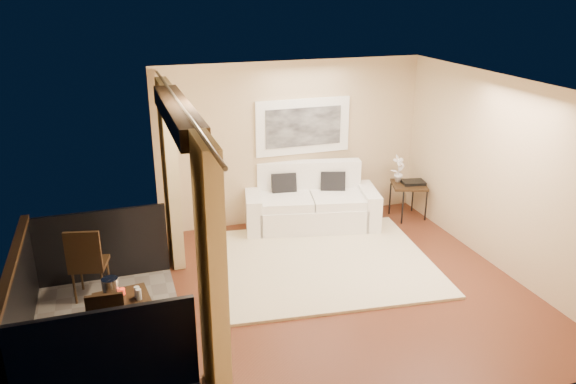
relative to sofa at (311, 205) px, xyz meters
name	(u,v)px	position (x,y,z in m)	size (l,w,h in m)	color
floor	(349,287)	(-0.21, -2.10, -0.37)	(5.00, 5.00, 0.00)	#5C2D1B
room_shell	(178,113)	(-2.34, -2.10, 2.15)	(5.00, 6.40, 5.00)	white
balcony	(90,318)	(-3.51, -2.10, -0.19)	(1.81, 2.60, 1.17)	#605B56
curtains	(187,214)	(-2.32, -2.10, 0.97)	(0.16, 4.80, 2.64)	tan
artwork	(303,127)	(-0.02, 0.37, 1.25)	(1.62, 0.07, 0.92)	white
rug	(323,262)	(-0.30, -1.36, -0.35)	(3.08, 2.69, 0.04)	beige
sofa	(311,205)	(0.00, 0.00, 0.00)	(2.31, 1.36, 1.04)	white
side_table	(409,187)	(1.72, -0.20, 0.19)	(0.71, 0.71, 0.61)	black
tray	(413,182)	(1.79, -0.21, 0.27)	(0.38, 0.28, 0.05)	black
orchid	(399,169)	(1.59, -0.04, 0.48)	(0.25, 0.17, 0.47)	white
bistro_table	(123,307)	(-3.12, -2.67, 0.22)	(0.63, 0.63, 0.67)	black
balcony_chair_far	(86,259)	(-3.51, -1.37, 0.21)	(0.52, 0.52, 1.00)	black
balcony_chair_near	(107,331)	(-3.30, -2.94, 0.14)	(0.40, 0.41, 0.88)	black
ice_bucket	(111,287)	(-3.23, -2.52, 0.40)	(0.18, 0.18, 0.20)	white
candle	(122,291)	(-3.11, -2.54, 0.34)	(0.06, 0.06, 0.07)	red
vase	(120,302)	(-3.15, -2.85, 0.39)	(0.04, 0.04, 0.18)	silver
glass_a	(139,294)	(-2.95, -2.70, 0.36)	(0.06, 0.06, 0.12)	silver
glass_b	(137,292)	(-2.96, -2.64, 0.36)	(0.06, 0.06, 0.12)	silver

